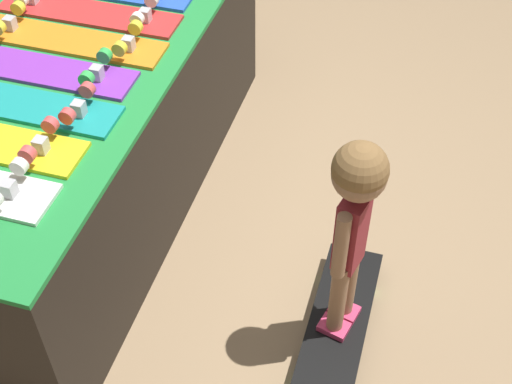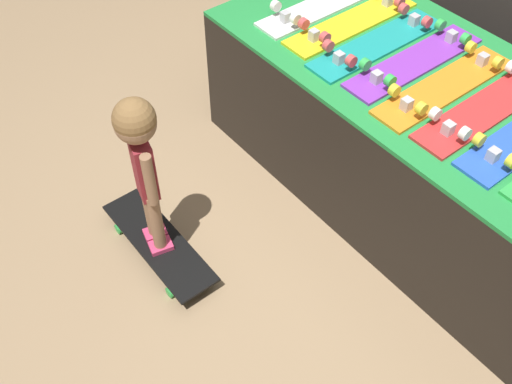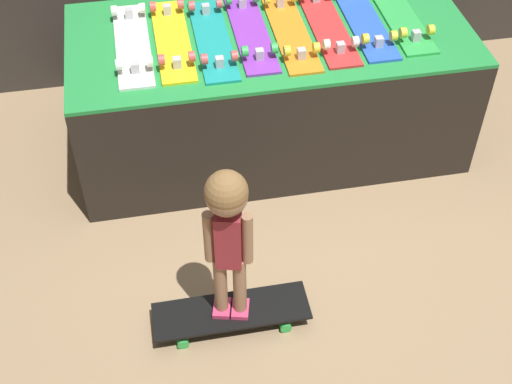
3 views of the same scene
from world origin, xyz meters
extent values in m
plane|color=#9E7F5B|center=(0.00, 0.00, 0.00)|extent=(16.00, 16.00, 0.00)
cube|color=black|center=(0.00, 0.62, 0.35)|extent=(2.10, 0.97, 0.70)
cube|color=#23893D|center=(0.00, 0.62, 0.71)|extent=(2.10, 0.97, 0.02)
cube|color=white|center=(-0.71, 0.63, 0.73)|extent=(0.17, 0.75, 0.01)
cube|color=#B7B7BC|center=(-0.71, 0.88, 0.76)|extent=(0.04, 0.04, 0.05)
cylinder|color=white|center=(-0.63, 0.88, 0.79)|extent=(0.03, 0.05, 0.05)
cylinder|color=white|center=(-0.78, 0.88, 0.79)|extent=(0.03, 0.05, 0.05)
cube|color=#B7B7BC|center=(-0.71, 0.38, 0.76)|extent=(0.04, 0.04, 0.05)
cylinder|color=white|center=(-0.63, 0.38, 0.79)|extent=(0.03, 0.05, 0.05)
cylinder|color=white|center=(-0.78, 0.38, 0.79)|extent=(0.03, 0.05, 0.05)
cube|color=yellow|center=(-0.51, 0.63, 0.73)|extent=(0.17, 0.75, 0.01)
cube|color=#B7B7BC|center=(-0.51, 0.88, 0.76)|extent=(0.04, 0.04, 0.05)
cylinder|color=#D84C4C|center=(-0.43, 0.88, 0.79)|extent=(0.03, 0.05, 0.05)
cylinder|color=#D84C4C|center=(-0.58, 0.88, 0.79)|extent=(0.03, 0.05, 0.05)
cube|color=#B7B7BC|center=(-0.51, 0.39, 0.76)|extent=(0.04, 0.04, 0.05)
cylinder|color=#D84C4C|center=(-0.43, 0.39, 0.79)|extent=(0.03, 0.05, 0.05)
cylinder|color=#D84C4C|center=(-0.58, 0.39, 0.79)|extent=(0.03, 0.05, 0.05)
cube|color=teal|center=(-0.30, 0.60, 0.73)|extent=(0.17, 0.75, 0.01)
cube|color=#B7B7BC|center=(-0.30, 0.85, 0.76)|extent=(0.04, 0.04, 0.05)
cylinder|color=#D84C4C|center=(-0.23, 0.85, 0.79)|extent=(0.03, 0.05, 0.05)
cylinder|color=#D84C4C|center=(-0.38, 0.85, 0.79)|extent=(0.03, 0.05, 0.05)
cube|color=#B7B7BC|center=(-0.30, 0.35, 0.76)|extent=(0.04, 0.04, 0.05)
cylinder|color=#D84C4C|center=(-0.23, 0.35, 0.79)|extent=(0.03, 0.05, 0.05)
cylinder|color=#D84C4C|center=(-0.38, 0.35, 0.79)|extent=(0.03, 0.05, 0.05)
cube|color=purple|center=(-0.10, 0.63, 0.73)|extent=(0.17, 0.75, 0.01)
cube|color=#B7B7BC|center=(-0.10, 0.88, 0.76)|extent=(0.04, 0.04, 0.05)
cylinder|color=green|center=(-0.17, 0.88, 0.79)|extent=(0.03, 0.05, 0.05)
cube|color=#B7B7BC|center=(-0.10, 0.38, 0.76)|extent=(0.04, 0.04, 0.05)
cylinder|color=green|center=(-0.03, 0.38, 0.79)|extent=(0.03, 0.05, 0.05)
cylinder|color=green|center=(-0.17, 0.38, 0.79)|extent=(0.03, 0.05, 0.05)
cube|color=orange|center=(0.10, 0.60, 0.73)|extent=(0.17, 0.75, 0.01)
cube|color=#B7B7BC|center=(0.10, 0.85, 0.76)|extent=(0.04, 0.04, 0.05)
cube|color=#B7B7BC|center=(0.10, 0.35, 0.76)|extent=(0.04, 0.04, 0.05)
cylinder|color=yellow|center=(0.17, 0.35, 0.79)|extent=(0.03, 0.05, 0.05)
cylinder|color=yellow|center=(0.03, 0.35, 0.79)|extent=(0.03, 0.05, 0.05)
cube|color=red|center=(0.30, 0.62, 0.73)|extent=(0.17, 0.75, 0.01)
cube|color=#B7B7BC|center=(0.30, 0.37, 0.76)|extent=(0.04, 0.04, 0.05)
cylinder|color=white|center=(0.38, 0.37, 0.79)|extent=(0.03, 0.05, 0.05)
cylinder|color=white|center=(0.23, 0.37, 0.79)|extent=(0.03, 0.05, 0.05)
cube|color=blue|center=(0.51, 0.63, 0.73)|extent=(0.17, 0.75, 0.01)
cube|color=#B7B7BC|center=(0.51, 0.38, 0.76)|extent=(0.04, 0.04, 0.05)
cylinder|color=yellow|center=(0.58, 0.38, 0.79)|extent=(0.03, 0.05, 0.05)
cylinder|color=yellow|center=(0.43, 0.38, 0.79)|extent=(0.03, 0.05, 0.05)
cube|color=green|center=(0.71, 0.65, 0.73)|extent=(0.17, 0.75, 0.01)
cube|color=#B7B7BC|center=(0.71, 0.40, 0.76)|extent=(0.04, 0.04, 0.05)
cylinder|color=yellow|center=(0.78, 0.40, 0.79)|extent=(0.03, 0.05, 0.05)
cylinder|color=yellow|center=(0.63, 0.40, 0.79)|extent=(0.03, 0.05, 0.05)
cube|color=black|center=(-0.42, -0.61, 0.08)|extent=(0.71, 0.21, 0.01)
cube|color=#B7B7BC|center=(-0.19, -0.61, 0.05)|extent=(0.04, 0.04, 0.05)
cylinder|color=green|center=(-0.19, -0.52, 0.03)|extent=(0.05, 0.03, 0.05)
cylinder|color=green|center=(-0.19, -0.70, 0.03)|extent=(0.05, 0.03, 0.05)
cube|color=#B7B7BC|center=(-0.65, -0.61, 0.05)|extent=(0.04, 0.04, 0.05)
cylinder|color=green|center=(-0.65, -0.52, 0.03)|extent=(0.05, 0.03, 0.05)
cylinder|color=green|center=(-0.65, -0.70, 0.03)|extent=(0.05, 0.03, 0.05)
cube|color=#E03D6B|center=(-0.38, -0.62, 0.10)|extent=(0.10, 0.12, 0.03)
cylinder|color=#997051|center=(-0.38, -0.62, 0.28)|extent=(0.06, 0.06, 0.33)
cube|color=#E03D6B|center=(-0.46, -0.60, 0.10)|extent=(0.10, 0.12, 0.03)
cylinder|color=#997051|center=(-0.46, -0.60, 0.28)|extent=(0.06, 0.06, 0.33)
cube|color=maroon|center=(-0.42, -0.61, 0.57)|extent=(0.12, 0.10, 0.29)
cylinder|color=#997051|center=(-0.34, -0.63, 0.58)|extent=(0.05, 0.05, 0.27)
cylinder|color=#997051|center=(-0.49, -0.59, 0.58)|extent=(0.05, 0.05, 0.27)
sphere|color=#997051|center=(-0.42, -0.61, 0.83)|extent=(0.17, 0.17, 0.17)
sphere|color=olive|center=(-0.42, -0.61, 0.85)|extent=(0.17, 0.17, 0.17)
camera|label=1|loc=(-1.94, -0.75, 2.26)|focal=50.00mm
camera|label=2|loc=(1.21, -1.32, 2.34)|focal=42.00mm
camera|label=3|loc=(-0.66, -2.50, 2.74)|focal=50.00mm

